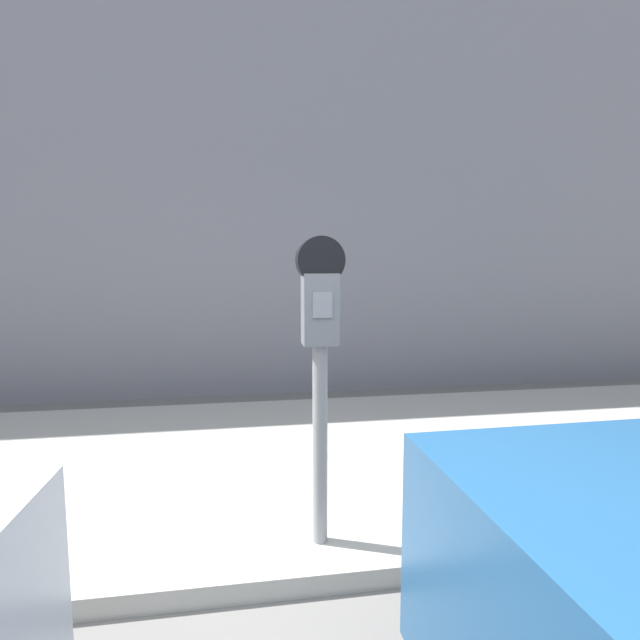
{
  "coord_description": "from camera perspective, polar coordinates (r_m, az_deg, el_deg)",
  "views": [
    {
      "loc": [
        -0.07,
        -1.2,
        1.45
      ],
      "look_at": [
        0.3,
        1.07,
        1.19
      ],
      "focal_mm": 28.0,
      "sensor_mm": 36.0,
      "label": 1
    }
  ],
  "objects": [
    {
      "name": "sidewalk",
      "position": [
        3.68,
        -7.75,
        -15.92
      ],
      "size": [
        24.0,
        2.8,
        0.1
      ],
      "color": "#ADAAA3",
      "rests_on": "ground_plane"
    },
    {
      "name": "building_facade",
      "position": [
        5.71,
        -8.8,
        19.13
      ],
      "size": [
        24.0,
        0.3,
        5.41
      ],
      "color": "gray",
      "rests_on": "ground_plane"
    },
    {
      "name": "parking_meter",
      "position": [
        2.32,
        0.0,
        -1.86
      ],
      "size": [
        0.22,
        0.14,
        1.47
      ],
      "color": "gray",
      "rests_on": "sidewalk"
    }
  ]
}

